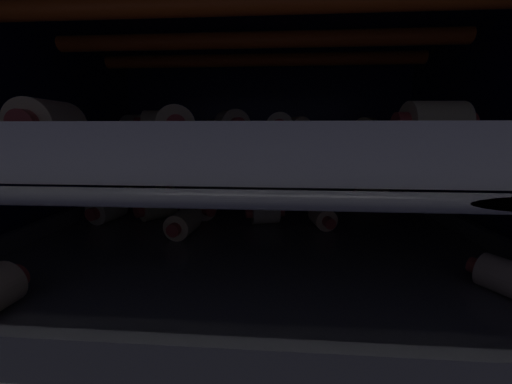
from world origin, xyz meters
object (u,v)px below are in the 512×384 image
at_px(pig_in_blanket_upper_7, 175,124).
at_px(pig_in_blanket_upper_8, 296,128).
at_px(baking_tray_lower, 256,231).
at_px(pig_in_blanket_lower_0, 198,206).
at_px(pig_in_blanket_lower_3, 157,207).
at_px(pig_in_blanket_upper_6, 433,124).
at_px(pig_in_blanket_upper_1, 280,126).
at_px(pig_in_blanket_lower_6, 508,278).
at_px(pig_in_blanket_lower_2, 107,209).
at_px(pig_in_blanket_lower_5, 183,223).
at_px(pig_in_blanket_lower_9, 165,189).
at_px(baking_tray_upper, 256,144).
at_px(pig_in_blanket_upper_0, 48,124).
at_px(oven_rack_lower, 256,239).
at_px(pig_in_blanket_lower_4, 322,217).
at_px(pig_in_blanket_upper_3, 218,128).
at_px(pig_in_blanket_upper_5, 159,125).
at_px(pig_in_blanket_lower_8, 372,196).
at_px(pig_in_blanket_upper_2, 367,127).
at_px(pig_in_blanket_lower_7, 265,212).
at_px(pig_in_blanket_upper_4, 232,125).
at_px(pig_in_blanket_upper_9, 136,126).
at_px(oven_rack_upper, 256,153).
at_px(heating_element, 256,40).

distance_m(pig_in_blanket_upper_7, pig_in_blanket_upper_8, 0.17).
height_order(baking_tray_lower, pig_in_blanket_lower_0, pig_in_blanket_lower_0).
relative_size(pig_in_blanket_lower_3, pig_in_blanket_upper_8, 1.10).
relative_size(pig_in_blanket_upper_6, pig_in_blanket_upper_7, 1.09).
relative_size(pig_in_blanket_lower_3, pig_in_blanket_upper_1, 1.07).
height_order(pig_in_blanket_lower_0, pig_in_blanket_lower_6, pig_in_blanket_lower_0).
bearing_deg(pig_in_blanket_lower_2, pig_in_blanket_lower_3, 14.23).
height_order(pig_in_blanket_lower_2, pig_in_blanket_lower_5, pig_in_blanket_lower_2).
xyz_separation_m(pig_in_blanket_lower_9, baking_tray_upper, (0.16, -0.15, 0.08)).
xyz_separation_m(pig_in_blanket_lower_6, pig_in_blanket_upper_0, (-0.31, -0.00, 0.10)).
distance_m(pig_in_blanket_upper_0, pig_in_blanket_upper_7, 0.09).
relative_size(pig_in_blanket_lower_2, pig_in_blanket_lower_3, 1.05).
xyz_separation_m(oven_rack_lower, pig_in_blanket_lower_2, (-0.18, 0.01, 0.03)).
xyz_separation_m(pig_in_blanket_lower_4, pig_in_blanket_upper_8, (-0.03, 0.06, 0.10)).
height_order(pig_in_blanket_upper_3, pig_in_blanket_upper_5, pig_in_blanket_upper_5).
bearing_deg(pig_in_blanket_lower_8, pig_in_blanket_upper_8, -158.89).
distance_m(pig_in_blanket_lower_2, pig_in_blanket_upper_7, 0.17).
distance_m(pig_in_blanket_lower_4, pig_in_blanket_upper_2, 0.17).
bearing_deg(pig_in_blanket_lower_6, pig_in_blanket_lower_7, 140.15).
xyz_separation_m(pig_in_blanket_upper_3, pig_in_blanket_upper_8, (0.12, -0.08, 0.00)).
bearing_deg(pig_in_blanket_lower_5, oven_rack_lower, 19.80).
bearing_deg(pig_in_blanket_lower_7, pig_in_blanket_upper_4, 174.72).
bearing_deg(pig_in_blanket_lower_3, pig_in_blanket_lower_7, -4.17).
relative_size(pig_in_blanket_upper_3, pig_in_blanket_upper_8, 1.00).
bearing_deg(pig_in_blanket_upper_6, pig_in_blanket_upper_1, 132.35).
bearing_deg(pig_in_blanket_lower_5, pig_in_blanket_upper_9, 130.07).
bearing_deg(pig_in_blanket_lower_2, oven_rack_upper, -4.52).
bearing_deg(heating_element, pig_in_blanket_upper_5, 164.03).
bearing_deg(pig_in_blanket_upper_5, pig_in_blanket_lower_3, -147.55).
distance_m(pig_in_blanket_lower_4, pig_in_blanket_lower_9, 0.28).
relative_size(pig_in_blanket_lower_4, pig_in_blanket_upper_2, 1.09).
bearing_deg(oven_rack_lower, pig_in_blanket_upper_2, 39.00).
bearing_deg(pig_in_blanket_upper_9, pig_in_blanket_upper_8, -6.31).
height_order(heating_element, pig_in_blanket_lower_2, heating_element).
relative_size(pig_in_blanket_lower_8, pig_in_blanket_upper_1, 1.03).
distance_m(pig_in_blanket_lower_5, pig_in_blanket_upper_5, 0.13).
bearing_deg(pig_in_blanket_lower_6, oven_rack_lower, 145.57).
height_order(pig_in_blanket_lower_0, pig_in_blanket_lower_2, same).
bearing_deg(pig_in_blanket_lower_4, pig_in_blanket_upper_0, -146.09).
height_order(baking_tray_lower, pig_in_blanket_upper_2, pig_in_blanket_upper_2).
bearing_deg(pig_in_blanket_upper_3, pig_in_blanket_lower_3, -114.34).
height_order(pig_in_blanket_lower_0, pig_in_blanket_upper_9, pig_in_blanket_upper_9).
height_order(pig_in_blanket_lower_2, pig_in_blanket_upper_9, pig_in_blanket_upper_9).
bearing_deg(pig_in_blanket_lower_7, pig_in_blanket_upper_2, 36.09).
relative_size(pig_in_blanket_lower_3, pig_in_blanket_upper_7, 1.05).
xyz_separation_m(pig_in_blanket_lower_0, pig_in_blanket_lower_7, (0.09, -0.02, -0.00)).
bearing_deg(pig_in_blanket_upper_5, pig_in_blanket_lower_9, 110.83).
xyz_separation_m(oven_rack_lower, oven_rack_upper, (0.00, -0.00, 0.10)).
bearing_deg(pig_in_blanket_upper_1, oven_rack_upper, -145.37).
distance_m(pig_in_blanket_lower_3, pig_in_blanket_upper_3, 0.17).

